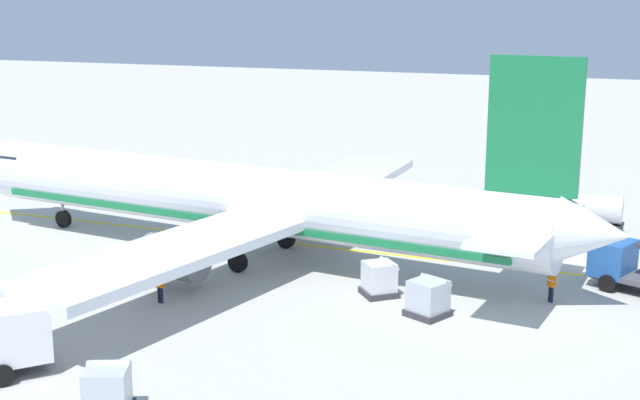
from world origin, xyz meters
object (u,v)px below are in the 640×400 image
cargo_container_near (107,392)px  crew_marshaller (160,284)px  cargo_container_far (380,279)px  crew_loader_right (501,219)px  service_truck_baggage (631,267)px  service_truck_fuel (569,207)px  airliner_foreground (248,200)px  crew_loader_left (552,284)px  cargo_container_mid (428,298)px

cargo_container_near → crew_marshaller: size_ratio=1.36×
cargo_container_near → crew_marshaller: cargo_container_near is taller
cargo_container_far → cargo_container_near: bearing=161.9°
cargo_container_near → cargo_container_far: bearing=-18.1°
cargo_container_far → crew_loader_right: 14.42m
service_truck_baggage → cargo_container_far: service_truck_baggage is taller
service_truck_fuel → service_truck_baggage: (-11.31, -4.11, -0.21)m
airliner_foreground → service_truck_fuel: (13.18, -16.43, -1.99)m
airliner_foreground → crew_loader_left: 17.26m
service_truck_fuel → crew_marshaller: service_truck_fuel is taller
airliner_foreground → cargo_container_far: bearing=-111.8°
cargo_container_mid → airliner_foreground: bearing=65.3°
service_truck_baggage → crew_marshaller: 23.62m
cargo_container_mid → crew_marshaller: cargo_container_mid is taller
service_truck_baggage → crew_loader_right: 11.68m
service_truck_fuel → crew_marshaller: 27.61m
service_truck_baggage → crew_loader_left: size_ratio=3.99×
service_truck_fuel → service_truck_baggage: size_ratio=1.00×
airliner_foreground → crew_marshaller: airliner_foreground is taller
cargo_container_mid → cargo_container_far: (1.92, 2.97, -0.01)m
cargo_container_far → crew_loader_left: cargo_container_far is taller
cargo_container_mid → crew_loader_right: 15.89m
cargo_container_near → crew_loader_right: 30.96m
cargo_container_mid → crew_marshaller: size_ratio=1.38×
service_truck_baggage → crew_loader_right: size_ratio=4.00×
crew_loader_right → crew_marshaller: bearing=145.0°
airliner_foreground → crew_marshaller: bearing=175.4°
cargo_container_far → crew_loader_right: size_ratio=1.43×
airliner_foreground → crew_loader_left: size_ratio=25.97×
crew_loader_left → crew_loader_right: bearing=20.6°
cargo_container_near → crew_loader_left: cargo_container_near is taller
service_truck_fuel → cargo_container_near: service_truck_fuel is taller
service_truck_baggage → cargo_container_near: 27.00m
service_truck_fuel → cargo_container_near: bearing=158.7°
cargo_container_near → service_truck_baggage: bearing=-38.4°
service_truck_fuel → cargo_container_mid: 19.21m
cargo_container_mid → cargo_container_far: size_ratio=0.99×
cargo_container_mid → crew_loader_left: (3.99, -5.12, 0.07)m
cargo_container_mid → crew_loader_right: cargo_container_mid is taller
service_truck_baggage → crew_loader_left: 4.87m
airliner_foreground → service_truck_baggage: (1.87, -20.54, -2.21)m
cargo_container_far → crew_marshaller: size_ratio=1.39×
airliner_foreground → cargo_container_far: 9.94m
service_truck_fuel → cargo_container_mid: bearing=166.4°
airliner_foreground → crew_marshaller: 8.86m
crew_loader_right → cargo_container_mid: bearing=177.6°
service_truck_fuel → airliner_foreground: bearing=128.7°
service_truck_fuel → service_truck_baggage: bearing=-160.0°
service_truck_fuel → crew_loader_left: bearing=-177.7°
airliner_foreground → service_truck_baggage: bearing=-84.8°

